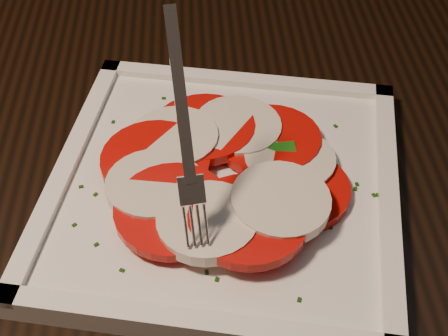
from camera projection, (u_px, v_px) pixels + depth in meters
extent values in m
cube|color=black|center=(268.00, 257.00, 0.48)|extent=(1.26, 0.90, 0.04)
cube|color=black|center=(219.00, 34.00, 1.19)|extent=(0.53, 0.53, 0.04)
cylinder|color=black|center=(158.00, 207.00, 1.21)|extent=(0.04, 0.04, 0.41)
cylinder|color=black|center=(329.00, 168.00, 1.28)|extent=(0.04, 0.04, 0.41)
cylinder|color=black|center=(123.00, 95.00, 1.45)|extent=(0.04, 0.04, 0.41)
cylinder|color=black|center=(269.00, 67.00, 1.52)|extent=(0.04, 0.04, 0.41)
cube|color=white|center=(224.00, 188.00, 0.49)|extent=(0.30, 0.30, 0.01)
cylinder|color=#CC0604|center=(294.00, 189.00, 0.48)|extent=(0.09, 0.09, 0.01)
cylinder|color=silver|center=(290.00, 161.00, 0.49)|extent=(0.07, 0.07, 0.01)
cylinder|color=#CC0604|center=(269.00, 140.00, 0.51)|extent=(0.09, 0.09, 0.01)
cylinder|color=silver|center=(238.00, 127.00, 0.52)|extent=(0.07, 0.07, 0.01)
cylinder|color=#CC0604|center=(204.00, 128.00, 0.52)|extent=(0.09, 0.09, 0.01)
cylinder|color=silver|center=(174.00, 139.00, 0.51)|extent=(0.07, 0.07, 0.01)
cylinder|color=#CC0604|center=(155.00, 161.00, 0.49)|extent=(0.09, 0.09, 0.01)
cylinder|color=silver|center=(154.00, 186.00, 0.47)|extent=(0.07, 0.07, 0.01)
cylinder|color=#CC0604|center=(173.00, 210.00, 0.45)|extent=(0.09, 0.09, 0.01)
cylinder|color=silver|center=(208.00, 222.00, 0.44)|extent=(0.07, 0.07, 0.01)
cylinder|color=#CC0604|center=(248.00, 220.00, 0.44)|extent=(0.09, 0.09, 0.01)
cylinder|color=silver|center=(281.00, 201.00, 0.45)|extent=(0.07, 0.07, 0.01)
cube|color=#16590F|center=(282.00, 169.00, 0.48)|extent=(0.03, 0.02, 0.00)
cube|color=#16590F|center=(209.00, 114.00, 0.53)|extent=(0.03, 0.03, 0.00)
cube|color=#16590F|center=(210.00, 218.00, 0.45)|extent=(0.03, 0.03, 0.00)
cube|color=#16590F|center=(185.00, 238.00, 0.43)|extent=(0.04, 0.02, 0.01)
cube|color=#16590F|center=(218.00, 210.00, 0.45)|extent=(0.02, 0.04, 0.00)
cube|color=#16590F|center=(273.00, 148.00, 0.50)|extent=(0.04, 0.02, 0.00)
cube|color=#16590F|center=(135.00, 178.00, 0.47)|extent=(0.03, 0.02, 0.00)
cube|color=#16590F|center=(283.00, 181.00, 0.47)|extent=(0.04, 0.02, 0.00)
cube|color=#16590F|center=(218.00, 211.00, 0.45)|extent=(0.01, 0.03, 0.00)
cube|color=#16590F|center=(211.00, 138.00, 0.51)|extent=(0.02, 0.03, 0.00)
cube|color=#123C0A|center=(258.00, 268.00, 0.43)|extent=(0.00, 0.00, 0.00)
cube|color=#123C0A|center=(256.00, 106.00, 0.55)|extent=(0.00, 0.00, 0.00)
cube|color=#123C0A|center=(333.00, 182.00, 0.49)|extent=(0.00, 0.00, 0.00)
cube|color=#123C0A|center=(165.00, 112.00, 0.54)|extent=(0.00, 0.00, 0.00)
cube|color=#123C0A|center=(378.00, 195.00, 0.48)|extent=(0.00, 0.00, 0.00)
cube|color=#123C0A|center=(120.00, 210.00, 0.47)|extent=(0.00, 0.00, 0.00)
cube|color=#123C0A|center=(277.00, 117.00, 0.54)|extent=(0.00, 0.00, 0.00)
cube|color=#123C0A|center=(341.00, 185.00, 0.48)|extent=(0.00, 0.00, 0.00)
cube|color=#123C0A|center=(330.00, 227.00, 0.45)|extent=(0.00, 0.00, 0.00)
cube|color=#123C0A|center=(96.00, 245.00, 0.44)|extent=(0.00, 0.00, 0.00)
cube|color=#123C0A|center=(113.00, 122.00, 0.54)|extent=(0.00, 0.00, 0.00)
cube|color=#123C0A|center=(207.00, 272.00, 0.43)|extent=(0.00, 0.00, 0.00)
cube|color=#123C0A|center=(81.00, 187.00, 0.48)|extent=(0.00, 0.00, 0.00)
cube|color=#123C0A|center=(145.00, 135.00, 0.52)|extent=(0.00, 0.00, 0.00)
cube|color=#123C0A|center=(336.00, 126.00, 0.53)|extent=(0.00, 0.00, 0.00)
cube|color=#123C0A|center=(374.00, 195.00, 0.48)|extent=(0.00, 0.00, 0.00)
cube|color=#123C0A|center=(122.00, 270.00, 0.43)|extent=(0.00, 0.00, 0.00)
cube|color=#123C0A|center=(355.00, 189.00, 0.48)|extent=(0.00, 0.00, 0.00)
cube|color=#123C0A|center=(74.00, 225.00, 0.46)|extent=(0.00, 0.00, 0.00)
cube|color=#123C0A|center=(299.00, 300.00, 0.41)|extent=(0.00, 0.00, 0.00)
cube|color=#123C0A|center=(357.00, 184.00, 0.48)|extent=(0.00, 0.00, 0.00)
cube|color=#123C0A|center=(278.00, 112.00, 0.55)|extent=(0.00, 0.00, 0.00)
cube|color=#123C0A|center=(96.00, 194.00, 0.48)|extent=(0.00, 0.00, 0.00)
cube|color=#123C0A|center=(217.00, 279.00, 0.42)|extent=(0.00, 0.00, 0.00)
cube|color=#123C0A|center=(164.00, 98.00, 0.56)|extent=(0.00, 0.00, 0.00)
cube|color=#123C0A|center=(121.00, 158.00, 0.51)|extent=(0.00, 0.00, 0.00)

